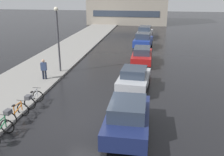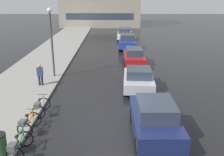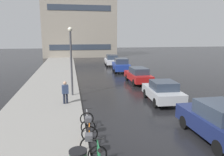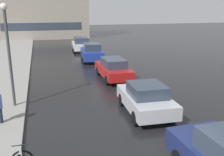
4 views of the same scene
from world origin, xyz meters
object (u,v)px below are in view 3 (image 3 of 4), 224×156
(car_blue, at_px, (121,65))
(streetlamp, at_px, (71,56))
(pedestrian, at_px, (65,92))
(car_white, at_px, (112,60))
(car_navy, at_px, (219,121))
(bicycle_third, at_px, (88,121))
(car_silver, at_px, (163,91))
(car_red, at_px, (138,75))
(bicycle_second, at_px, (89,138))

(car_blue, xyz_separation_m, streetlamp, (-6.11, -10.22, 2.24))
(car_blue, bearing_deg, pedestrian, -118.32)
(car_blue, height_order, car_white, car_blue)
(car_white, bearing_deg, car_navy, -89.61)
(car_navy, xyz_separation_m, streetlamp, (-6.24, 8.07, 2.25))
(car_white, relative_size, streetlamp, 0.84)
(car_navy, height_order, car_white, car_navy)
(bicycle_third, relative_size, streetlamp, 0.26)
(car_navy, relative_size, car_silver, 1.08)
(car_white, distance_m, streetlamp, 17.46)
(car_silver, bearing_deg, pedestrian, 175.83)
(bicycle_third, xyz_separation_m, car_white, (5.43, 22.34, 0.34))
(bicycle_third, relative_size, car_blue, 0.34)
(car_navy, xyz_separation_m, pedestrian, (-6.70, 6.08, 0.08))
(car_navy, relative_size, pedestrian, 2.56)
(car_red, distance_m, pedestrian, 8.86)
(car_white, bearing_deg, car_blue, -89.60)
(car_silver, bearing_deg, car_blue, 89.87)
(bicycle_second, distance_m, car_white, 24.74)
(streetlamp, bearing_deg, bicycle_third, -84.03)
(car_navy, xyz_separation_m, car_silver, (-0.15, 5.60, -0.09))
(car_red, relative_size, car_blue, 1.06)
(car_navy, distance_m, car_white, 24.28)
(bicycle_second, distance_m, car_navy, 5.69)
(bicycle_second, relative_size, car_navy, 0.34)
(bicycle_third, bearing_deg, bicycle_second, -92.48)
(car_red, bearing_deg, car_silver, -91.95)
(car_navy, height_order, car_blue, car_blue)
(car_white, xyz_separation_m, streetlamp, (-6.07, -16.21, 2.27))
(car_red, distance_m, car_blue, 6.48)
(bicycle_second, bearing_deg, car_navy, -1.69)
(car_silver, height_order, streetlamp, streetlamp)
(bicycle_second, xyz_separation_m, car_navy, (5.67, -0.17, 0.35))
(bicycle_second, distance_m, bicycle_third, 1.78)
(bicycle_third, distance_m, streetlamp, 6.69)
(car_white, bearing_deg, bicycle_third, -103.67)
(car_blue, bearing_deg, car_silver, -90.13)
(car_silver, height_order, car_white, car_white)
(car_silver, relative_size, car_white, 0.90)
(bicycle_second, relative_size, car_silver, 0.36)
(streetlamp, bearing_deg, pedestrian, -103.12)
(bicycle_third, height_order, pedestrian, pedestrian)
(bicycle_third, height_order, car_white, car_white)
(car_silver, relative_size, pedestrian, 2.38)
(bicycle_third, height_order, car_red, car_red)
(bicycle_second, height_order, car_white, car_white)
(bicycle_third, relative_size, car_white, 0.31)
(car_silver, distance_m, car_blue, 12.69)
(car_silver, xyz_separation_m, car_blue, (0.03, 12.69, 0.10))
(bicycle_second, height_order, bicycle_third, bicycle_second)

